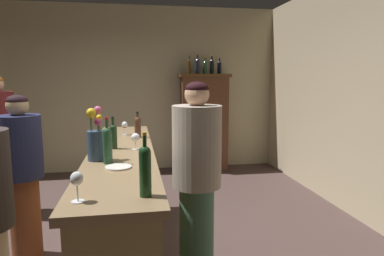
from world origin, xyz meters
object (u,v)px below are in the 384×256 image
at_px(wine_glass_mid, 125,126).
at_px(patron_redhead, 22,172).
at_px(wine_bottle_malbec, 138,126).
at_px(display_bottle_left, 189,66).
at_px(bar_counter, 123,207).
at_px(display_bottle_right, 219,67).
at_px(display_bottle_midleft, 198,65).
at_px(wine_glass_front, 77,180).
at_px(wine_glass_rear, 135,138).
at_px(cheese_plate, 118,167).
at_px(wine_bottle_rose, 107,144).
at_px(display_bottle_center, 205,67).
at_px(display_bottle_midright, 212,66).
at_px(wine_bottle_merlot, 145,169).
at_px(flower_arrangement, 96,139).
at_px(patron_by_cabinet, 0,140).
at_px(bartender, 197,179).
at_px(display_cabinet, 204,120).
at_px(wine_bottle_syrah, 113,135).

bearing_deg(wine_glass_mid, patron_redhead, -148.38).
height_order(wine_bottle_malbec, display_bottle_left, display_bottle_left).
bearing_deg(bar_counter, display_bottle_right, 61.74).
xyz_separation_m(display_bottle_right, patron_redhead, (-2.53, -2.80, -1.04)).
xyz_separation_m(display_bottle_midleft, patron_redhead, (-2.13, -2.80, -1.06)).
relative_size(wine_glass_front, display_bottle_right, 0.55).
xyz_separation_m(wine_glass_rear, cheese_plate, (-0.12, -0.60, -0.10)).
bearing_deg(wine_bottle_rose, display_bottle_center, 67.53).
bearing_deg(wine_glass_front, display_bottle_left, 73.55).
height_order(bar_counter, display_bottle_midright, display_bottle_midright).
height_order(bar_counter, cheese_plate, cheese_plate).
relative_size(wine_bottle_merlot, flower_arrangement, 0.84).
bearing_deg(display_bottle_right, display_bottle_left, 180.00).
height_order(wine_glass_front, patron_by_cabinet, patron_by_cabinet).
relative_size(bar_counter, bartender, 1.76).
bearing_deg(bartender, display_bottle_midright, -117.85).
bearing_deg(patron_by_cabinet, display_bottle_midleft, 82.00).
bearing_deg(wine_glass_front, display_cabinet, 70.26).
relative_size(wine_bottle_malbec, display_bottle_left, 0.88).
bearing_deg(bar_counter, flower_arrangement, -115.79).
height_order(wine_bottle_malbec, wine_bottle_rose, wine_bottle_rose).
bearing_deg(wine_bottle_rose, patron_redhead, 138.66).
xyz_separation_m(wine_bottle_merlot, wine_bottle_rose, (-0.24, 0.75, -0.00)).
height_order(wine_bottle_syrah, display_bottle_midright, display_bottle_midright).
bearing_deg(flower_arrangement, display_bottle_center, 65.56).
relative_size(wine_bottle_merlot, display_bottle_midleft, 1.01).
height_order(cheese_plate, patron_redhead, patron_redhead).
xyz_separation_m(display_bottle_midleft, display_bottle_right, (0.40, 0.00, -0.02)).
relative_size(wine_bottle_rose, wine_glass_front, 2.17).
height_order(display_bottle_midleft, display_bottle_midright, display_bottle_midleft).
bearing_deg(display_bottle_left, wine_bottle_rose, -108.46).
bearing_deg(wine_bottle_merlot, display_bottle_right, 70.94).
distance_m(wine_bottle_syrah, display_bottle_midleft, 3.33).
relative_size(display_cabinet, patron_by_cabinet, 1.03).
height_order(display_cabinet, wine_glass_mid, display_cabinet).
bearing_deg(flower_arrangement, wine_bottle_rose, -50.37).
bearing_deg(display_bottle_right, wine_glass_mid, -125.96).
distance_m(display_bottle_midright, display_bottle_right, 0.14).
bearing_deg(cheese_plate, display_bottle_midright, 67.70).
xyz_separation_m(wine_bottle_malbec, bartender, (0.43, -1.06, -0.28)).
relative_size(cheese_plate, patron_redhead, 0.12).
relative_size(wine_bottle_malbec, display_bottle_midright, 0.82).
distance_m(flower_arrangement, patron_redhead, 1.01).
height_order(wine_bottle_malbec, patron_redhead, patron_redhead).
xyz_separation_m(display_bottle_midright, patron_by_cabinet, (-3.00, -1.59, -0.96)).
bearing_deg(wine_glass_front, wine_glass_mid, 84.88).
relative_size(wine_bottle_rose, patron_by_cabinet, 0.20).
height_order(wine_glass_rear, patron_by_cabinet, patron_by_cabinet).
height_order(display_bottle_left, display_bottle_midright, display_bottle_midright).
height_order(cheese_plate, display_bottle_midleft, display_bottle_midleft).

